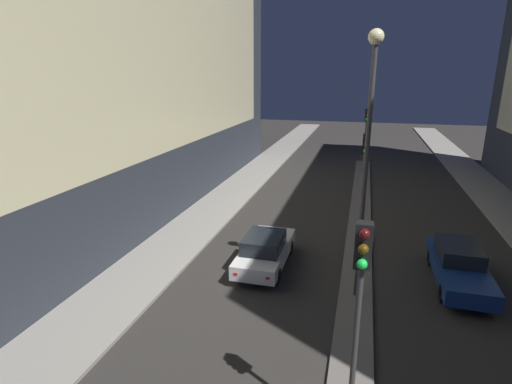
% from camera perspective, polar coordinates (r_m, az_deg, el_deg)
% --- Properties ---
extents(building_left, '(6.01, 34.26, 23.10)m').
position_cam_1_polar(building_left, '(24.59, -17.96, 24.59)').
color(building_left, '#2D333D').
rests_on(building_left, ground).
extents(median_strip, '(1.19, 32.67, 0.12)m').
position_cam_1_polar(median_strip, '(22.30, 14.57, -4.33)').
color(median_strip, '#66605B').
rests_on(median_strip, ground).
extents(traffic_light_near, '(0.32, 0.42, 5.07)m').
position_cam_1_polar(traffic_light_near, '(8.12, 14.59, -13.42)').
color(traffic_light_near, '#383838').
rests_on(traffic_light_near, median_strip).
extents(traffic_light_mid, '(0.32, 0.42, 5.07)m').
position_cam_1_polar(traffic_light_mid, '(19.09, 15.25, 3.91)').
color(traffic_light_mid, '#383838').
rests_on(traffic_light_mid, median_strip).
extents(traffic_light_far, '(0.32, 0.42, 5.07)m').
position_cam_1_polar(traffic_light_far, '(32.60, 15.44, 8.94)').
color(traffic_light_far, '#383838').
rests_on(traffic_light_far, median_strip).
extents(street_lamp, '(0.48, 0.48, 8.99)m').
position_cam_1_polar(street_lamp, '(13.43, 15.74, 7.80)').
color(street_lamp, '#383838').
rests_on(street_lamp, median_strip).
extents(car_left_lane, '(1.76, 4.42, 1.50)m').
position_cam_1_polar(car_left_lane, '(16.80, 1.32, -8.27)').
color(car_left_lane, silver).
rests_on(car_left_lane, ground).
extents(car_right_lane, '(1.74, 4.78, 1.51)m').
position_cam_1_polar(car_right_lane, '(17.37, 26.99, -9.30)').
color(car_right_lane, navy).
rests_on(car_right_lane, ground).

